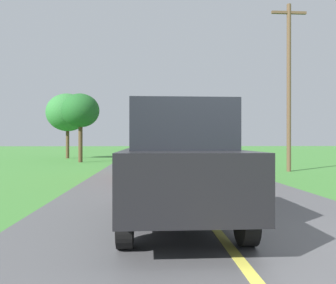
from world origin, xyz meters
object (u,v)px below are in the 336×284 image
utility_pole_roadside (289,83)px  following_car (178,163)px  banana_truck_near (166,140)px  roadside_tree_near_left (68,113)px  banana_truck_far (152,141)px  roadside_tree_mid_right (80,111)px

utility_pole_roadside → following_car: 12.22m
banana_truck_near → roadside_tree_near_left: 17.17m
banana_truck_near → utility_pole_roadside: size_ratio=0.73×
banana_truck_far → following_car: size_ratio=1.42×
banana_truck_far → roadside_tree_mid_right: bearing=-129.9°
banana_truck_near → roadside_tree_near_left: size_ratio=1.06×
roadside_tree_near_left → roadside_tree_mid_right: size_ratio=1.16×
banana_truck_far → utility_pole_roadside: utility_pole_roadside is taller
banana_truck_near → following_car: banana_truck_near is taller
utility_pole_roadside → roadside_tree_mid_right: 13.72m
banana_truck_near → banana_truck_far: bearing=91.5°
banana_truck_near → roadside_tree_mid_right: bearing=118.9°
banana_truck_far → roadside_tree_near_left: bearing=-176.7°
roadside_tree_mid_right → banana_truck_near: bearing=-61.1°
roadside_tree_near_left → following_car: 24.61m
banana_truck_far → utility_pole_roadside: bearing=-65.2°
banana_truck_far → roadside_tree_near_left: size_ratio=1.06×
banana_truck_near → roadside_tree_mid_right: 11.28m
banana_truck_near → banana_truck_far: 15.65m
banana_truck_far → banana_truck_near: bearing=-88.5°
banana_truck_far → following_car: (0.13, -23.75, -0.40)m
banana_truck_far → following_car: banana_truck_far is taller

